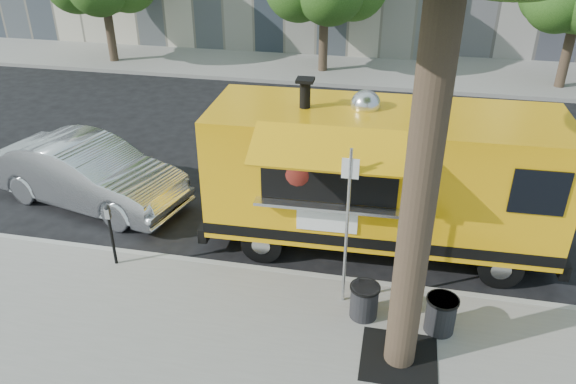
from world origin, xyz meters
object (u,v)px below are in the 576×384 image
Objects in this scene: sign_post at (347,220)px; sedan at (89,173)px; food_truck at (380,176)px; trash_bin_right at (364,300)px; parking_meter at (110,228)px; trash_bin_left at (441,313)px.

sedan is (-6.35, 2.58, -1.06)m from sign_post.
food_truck is 2.74m from trash_bin_right.
parking_meter is (-4.55, 0.20, -0.87)m from sign_post.
food_truck reaches higher than sedan.
food_truck reaches higher than sign_post.
sedan is 7.34× the size of trash_bin_left.
sedan is 8.59m from trash_bin_left.
sedan is at bearing 159.34° from trash_bin_left.
parking_meter is 0.28× the size of sedan.
sedan is at bearing 174.60° from food_truck.
sign_post is 1.46m from trash_bin_right.
trash_bin_right is at bearing -6.35° from parking_meter.
sign_post is 2.20m from trash_bin_left.
sign_post is 4.76× the size of trash_bin_right.
food_truck is 3.09m from trash_bin_left.
sign_post is at bearing -2.52° from parking_meter.
trash_bin_left is (6.23, -0.65, -0.48)m from parking_meter.
food_truck is at bearing -80.26° from sedan.
food_truck is (0.42, 2.12, -0.19)m from sign_post.
sedan is (-1.80, 2.38, -0.19)m from parking_meter.
sign_post reaches higher than trash_bin_left.
sedan is at bearing 156.52° from trash_bin_right.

